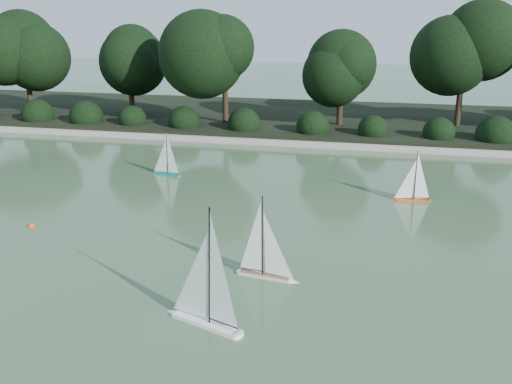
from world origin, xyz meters
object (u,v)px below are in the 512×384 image
at_px(sailboat_white_a, 200,304).
at_px(sailboat_white_b, 270,265).
at_px(sailboat_teal, 164,167).
at_px(sailboat_orange, 410,192).
at_px(race_buoy, 31,227).

height_order(sailboat_white_a, sailboat_white_b, sailboat_white_a).
bearing_deg(sailboat_teal, sailboat_white_a, -64.70).
distance_m(sailboat_white_a, sailboat_white_b, 1.69).
bearing_deg(sailboat_white_a, sailboat_orange, 64.47).
bearing_deg(sailboat_white_b, race_buoy, 166.87).
distance_m(sailboat_white_b, race_buoy, 5.22).
relative_size(sailboat_white_a, sailboat_white_b, 1.22).
height_order(sailboat_orange, race_buoy, sailboat_orange).
relative_size(sailboat_orange, race_buoy, 8.36).
xyz_separation_m(sailboat_white_b, sailboat_teal, (-3.91, 5.35, -0.03)).
relative_size(sailboat_teal, race_buoy, 8.50).
height_order(sailboat_white_a, race_buoy, sailboat_white_a).
xyz_separation_m(sailboat_white_a, race_buoy, (-4.43, 2.75, -0.28)).
distance_m(sailboat_teal, race_buoy, 4.33).
relative_size(sailboat_white_b, sailboat_orange, 1.18).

